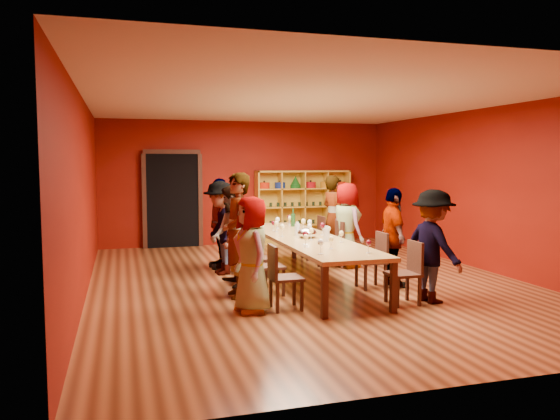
% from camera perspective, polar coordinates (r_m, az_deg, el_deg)
% --- Properties ---
extents(room_shell, '(7.10, 9.10, 3.04)m').
position_cam_1_polar(room_shell, '(9.10, 2.73, 1.83)').
color(room_shell, brown).
rests_on(room_shell, ground).
extents(tasting_table, '(1.10, 4.50, 0.75)m').
position_cam_1_polar(tasting_table, '(9.18, 2.70, -3.16)').
color(tasting_table, '#A78045').
rests_on(tasting_table, ground).
extents(doorway, '(1.40, 0.17, 2.30)m').
position_cam_1_polar(doorway, '(13.11, -11.17, 1.06)').
color(doorway, black).
rests_on(doorway, ground).
extents(shelving_unit, '(2.40, 0.40, 1.80)m').
position_cam_1_polar(shelving_unit, '(13.66, 2.36, 0.72)').
color(shelving_unit, gold).
rests_on(shelving_unit, ground).
extents(chair_person_left_0, '(0.42, 0.42, 0.89)m').
position_cam_1_polar(chair_person_left_0, '(7.45, 0.04, -6.67)').
color(chair_person_left_0, black).
rests_on(chair_person_left_0, ground).
extents(person_left_0, '(0.50, 0.80, 1.56)m').
position_cam_1_polar(person_left_0, '(7.30, -2.94, -4.66)').
color(person_left_0, white).
rests_on(person_left_0, ground).
extents(chair_person_left_1, '(0.42, 0.42, 0.89)m').
position_cam_1_polar(chair_person_left_1, '(8.26, -1.64, -5.51)').
color(chair_person_left_1, black).
rests_on(chair_person_left_1, ground).
extents(person_left_1, '(0.51, 0.69, 1.85)m').
position_cam_1_polar(person_left_1, '(8.10, -4.48, -2.64)').
color(person_left_1, '#577AB3').
rests_on(person_left_1, ground).
extents(chair_person_left_2, '(0.42, 0.42, 0.89)m').
position_cam_1_polar(chair_person_left_2, '(8.93, -2.78, -4.72)').
color(chair_person_left_2, black).
rests_on(chair_person_left_2, ground).
extents(person_left_2, '(0.48, 0.82, 1.65)m').
position_cam_1_polar(person_left_2, '(8.80, -5.04, -2.69)').
color(person_left_2, '#525258').
rests_on(person_left_2, ground).
extents(chair_person_left_3, '(0.42, 0.42, 0.89)m').
position_cam_1_polar(chair_person_left_3, '(9.92, -4.18, -3.74)').
color(chair_person_left_3, black).
rests_on(chair_person_left_3, ground).
extents(person_left_3, '(0.53, 1.11, 1.67)m').
position_cam_1_polar(person_left_3, '(9.81, -6.19, -1.85)').
color(person_left_3, pink).
rests_on(person_left_3, ground).
extents(chair_person_left_4, '(0.42, 0.42, 0.89)m').
position_cam_1_polar(chair_person_left_4, '(10.48, -4.84, -3.28)').
color(chair_person_left_4, black).
rests_on(chair_person_left_4, ground).
extents(person_left_4, '(0.51, 1.02, 1.70)m').
position_cam_1_polar(person_left_4, '(10.39, -6.29, -1.38)').
color(person_left_4, '#5176A8').
rests_on(person_left_4, ground).
extents(chair_person_right_0, '(0.42, 0.42, 0.89)m').
position_cam_1_polar(chair_person_right_0, '(7.96, 13.23, -6.04)').
color(chair_person_right_0, black).
rests_on(chair_person_right_0, ground).
extents(person_right_0, '(0.60, 1.10, 1.62)m').
position_cam_1_polar(person_right_0, '(8.10, 15.68, -3.65)').
color(person_right_0, '#525257').
rests_on(person_right_0, ground).
extents(chair_person_right_1, '(0.42, 0.42, 0.89)m').
position_cam_1_polar(chair_person_right_1, '(8.85, 9.95, -4.87)').
color(chair_person_right_1, black).
rests_on(chair_person_right_1, ground).
extents(person_right_1, '(0.58, 1.00, 1.60)m').
position_cam_1_polar(person_right_1, '(8.94, 11.73, -2.84)').
color(person_right_1, '#5B7BBB').
rests_on(person_right_1, ground).
extents(chair_person_right_3, '(0.42, 0.42, 0.89)m').
position_cam_1_polar(chair_person_right_3, '(10.43, 5.70, -3.33)').
color(chair_person_right_3, black).
rests_on(chair_person_right_3, ground).
extents(person_right_3, '(0.59, 0.86, 1.62)m').
position_cam_1_polar(person_right_3, '(10.48, 6.98, -1.58)').
color(person_right_3, '#5977B7').
rests_on(person_right_3, ground).
extents(chair_person_right_4, '(0.42, 0.42, 0.89)m').
position_cam_1_polar(chair_person_right_4, '(11.35, 3.82, -2.64)').
color(chair_person_right_4, black).
rests_on(chair_person_right_4, ground).
extents(person_right_4, '(0.60, 0.73, 1.74)m').
position_cam_1_polar(person_right_4, '(11.44, 5.60, -0.71)').
color(person_right_4, '#4A4A4E').
rests_on(person_right_4, ground).
extents(wine_glass_0, '(0.08, 0.08, 0.19)m').
position_cam_1_polar(wine_glass_0, '(7.93, 5.37, -3.08)').
color(wine_glass_0, white).
rests_on(wine_glass_0, tasting_table).
extents(wine_glass_1, '(0.08, 0.08, 0.19)m').
position_cam_1_polar(wine_glass_1, '(8.09, 2.71, -2.90)').
color(wine_glass_1, white).
rests_on(wine_glass_1, tasting_table).
extents(wine_glass_2, '(0.07, 0.07, 0.19)m').
position_cam_1_polar(wine_glass_2, '(10.90, 1.02, -0.88)').
color(wine_glass_2, white).
rests_on(wine_glass_2, tasting_table).
extents(wine_glass_3, '(0.08, 0.08, 0.19)m').
position_cam_1_polar(wine_glass_3, '(10.78, -1.80, -0.94)').
color(wine_glass_3, white).
rests_on(wine_glass_3, tasting_table).
extents(wine_glass_4, '(0.08, 0.08, 0.20)m').
position_cam_1_polar(wine_glass_4, '(9.83, -0.38, -1.45)').
color(wine_glass_4, white).
rests_on(wine_glass_4, tasting_table).
extents(wine_glass_5, '(0.08, 0.08, 0.21)m').
position_cam_1_polar(wine_glass_5, '(10.15, 2.46, -1.23)').
color(wine_glass_5, white).
rests_on(wine_glass_5, tasting_table).
extents(wine_glass_6, '(0.07, 0.07, 0.19)m').
position_cam_1_polar(wine_glass_6, '(8.61, 6.43, -2.48)').
color(wine_glass_6, white).
rests_on(wine_glass_6, tasting_table).
extents(wine_glass_7, '(0.08, 0.08, 0.21)m').
position_cam_1_polar(wine_glass_7, '(9.95, 3.12, -1.35)').
color(wine_glass_7, white).
rests_on(wine_glass_7, tasting_table).
extents(wine_glass_8, '(0.07, 0.07, 0.18)m').
position_cam_1_polar(wine_glass_8, '(9.20, 5.11, -2.01)').
color(wine_glass_8, white).
rests_on(wine_glass_8, tasting_table).
extents(wine_glass_9, '(0.07, 0.07, 0.18)m').
position_cam_1_polar(wine_glass_9, '(10.06, -0.70, -1.40)').
color(wine_glass_9, white).
rests_on(wine_glass_9, tasting_table).
extents(wine_glass_10, '(0.09, 0.09, 0.22)m').
position_cam_1_polar(wine_glass_10, '(9.20, 0.23, -1.84)').
color(wine_glass_10, white).
rests_on(wine_glass_10, tasting_table).
extents(wine_glass_11, '(0.09, 0.09, 0.22)m').
position_cam_1_polar(wine_glass_11, '(8.29, 2.68, -2.59)').
color(wine_glass_11, white).
rests_on(wine_glass_11, tasting_table).
extents(wine_glass_12, '(0.09, 0.09, 0.22)m').
position_cam_1_polar(wine_glass_12, '(10.35, -0.27, -1.07)').
color(wine_glass_12, white).
rests_on(wine_glass_12, tasting_table).
extents(wine_glass_13, '(0.09, 0.09, 0.22)m').
position_cam_1_polar(wine_glass_13, '(7.46, 4.28, -3.46)').
color(wine_glass_13, white).
rests_on(wine_glass_13, tasting_table).
extents(wine_glass_14, '(0.08, 0.08, 0.19)m').
position_cam_1_polar(wine_glass_14, '(11.03, 0.94, -0.79)').
color(wine_glass_14, white).
rests_on(wine_glass_14, tasting_table).
extents(wine_glass_15, '(0.08, 0.08, 0.20)m').
position_cam_1_polar(wine_glass_15, '(10.64, -2.15, -0.97)').
color(wine_glass_15, white).
rests_on(wine_glass_15, tasting_table).
extents(wine_glass_16, '(0.08, 0.08, 0.20)m').
position_cam_1_polar(wine_glass_16, '(8.80, 3.27, -2.21)').
color(wine_glass_16, white).
rests_on(wine_glass_16, tasting_table).
extents(wine_glass_17, '(0.09, 0.09, 0.22)m').
position_cam_1_polar(wine_glass_17, '(9.42, 4.45, -1.67)').
color(wine_glass_17, white).
rests_on(wine_glass_17, tasting_table).
extents(wine_glass_18, '(0.08, 0.08, 0.20)m').
position_cam_1_polar(wine_glass_18, '(9.44, 3.10, -1.75)').
color(wine_glass_18, white).
rests_on(wine_glass_18, tasting_table).
extents(wine_glass_19, '(0.08, 0.08, 0.19)m').
position_cam_1_polar(wine_glass_19, '(7.64, 9.25, -3.47)').
color(wine_glass_19, white).
rests_on(wine_glass_19, tasting_table).
extents(spittoon_bowl, '(0.33, 0.33, 0.18)m').
position_cam_1_polar(spittoon_bowl, '(9.09, 2.86, -2.44)').
color(spittoon_bowl, silver).
rests_on(spittoon_bowl, tasting_table).
extents(carafe_a, '(0.09, 0.09, 0.24)m').
position_cam_1_polar(carafe_a, '(9.33, 1.82, -2.05)').
color(carafe_a, white).
rests_on(carafe_a, tasting_table).
extents(carafe_b, '(0.12, 0.12, 0.25)m').
position_cam_1_polar(carafe_b, '(8.69, 4.87, -2.55)').
color(carafe_b, white).
rests_on(carafe_b, tasting_table).
extents(wine_bottle, '(0.10, 0.10, 0.35)m').
position_cam_1_polar(wine_bottle, '(10.69, 1.38, -1.01)').
color(wine_bottle, '#163D1A').
rests_on(wine_bottle, tasting_table).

